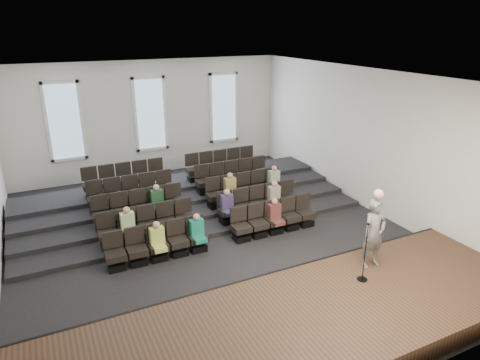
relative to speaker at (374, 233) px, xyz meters
name	(u,v)px	position (x,y,z in m)	size (l,w,h in m)	color
ground	(213,237)	(-2.74, 4.13, -1.41)	(14.00, 14.00, 0.00)	black
ceiling	(209,77)	(-2.74, 4.13, 3.60)	(12.00, 14.00, 0.02)	white
wall_back	(150,118)	(-2.74, 11.15, 1.09)	(12.00, 0.04, 5.00)	silver
wall_front	(376,282)	(-2.74, -2.89, 1.09)	(12.00, 0.04, 5.00)	silver
wall_right	(367,140)	(3.28, 4.13, 1.09)	(0.04, 14.00, 5.00)	silver
stage	(302,326)	(-2.74, -0.97, -1.16)	(11.80, 3.60, 0.50)	#422D1C
stage_lip	(263,284)	(-2.74, 0.80, -1.16)	(11.80, 0.06, 0.52)	black
risers	(181,197)	(-2.74, 7.30, -1.22)	(11.80, 4.80, 0.60)	black
seating_rows	(195,200)	(-2.74, 5.67, -0.73)	(6.80, 4.70, 1.67)	black
windows	(150,114)	(-2.74, 11.08, 1.29)	(8.44, 0.10, 3.24)	white
audience	(217,206)	(-2.40, 4.58, -0.58)	(6.05, 2.64, 1.10)	#BDCF53
speaker	(374,233)	(0.00, 0.00, 0.00)	(0.67, 0.44, 1.83)	#625F5D
mic_stand	(364,263)	(-0.65, -0.44, -0.45)	(0.26, 0.26, 1.55)	black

